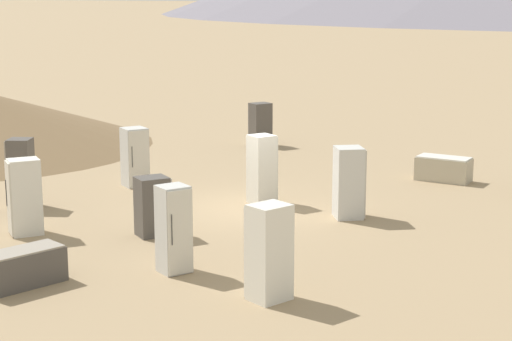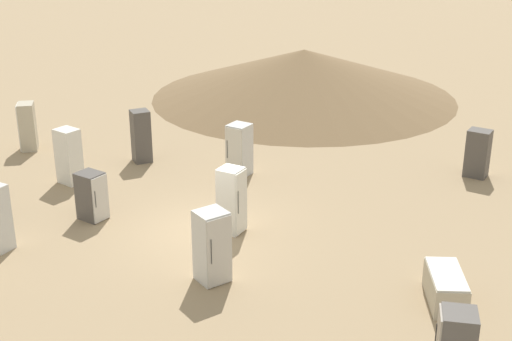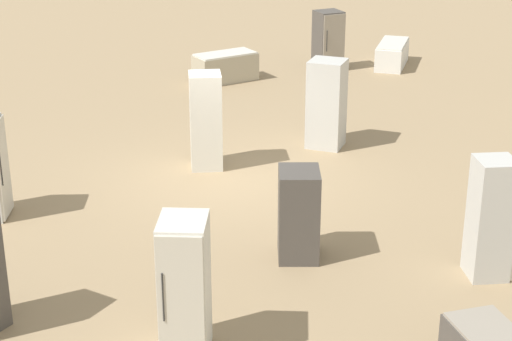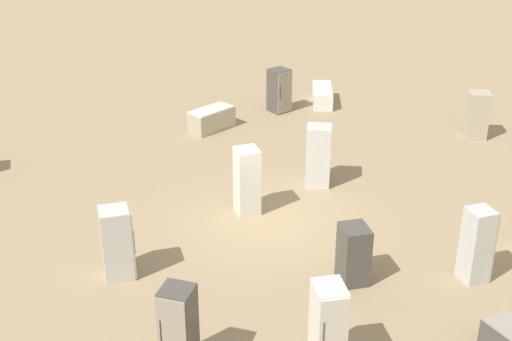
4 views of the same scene
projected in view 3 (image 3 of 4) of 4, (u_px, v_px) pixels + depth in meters
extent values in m
plane|color=#9E8460|center=(226.00, 179.00, 16.67)|extent=(1000.00, 1000.00, 0.00)
cube|color=silver|center=(206.00, 121.00, 16.94)|extent=(0.85, 0.84, 1.95)
cube|color=silver|center=(205.00, 116.00, 17.25)|extent=(0.30, 0.55, 1.87)
cylinder|color=#2D2D2D|center=(216.00, 110.00, 17.26)|extent=(0.02, 0.02, 0.68)
cube|color=#B2A88E|center=(225.00, 68.00, 23.17)|extent=(0.81, 1.69, 0.74)
cube|color=silver|center=(225.00, 54.00, 23.02)|extent=(0.78, 1.62, 0.04)
cube|color=silver|center=(185.00, 288.00, 10.78)|extent=(0.94, 0.91, 1.89)
cube|color=beige|center=(181.00, 303.00, 10.42)|extent=(0.36, 0.49, 1.81)
cylinder|color=#2D2D2D|center=(163.00, 297.00, 10.37)|extent=(0.02, 0.02, 0.66)
cube|color=#4C4742|center=(328.00, 40.00, 24.16)|extent=(0.77, 0.79, 1.67)
cube|color=gray|center=(334.00, 43.00, 23.85)|extent=(0.14, 0.67, 1.60)
cylinder|color=#2D2D2D|center=(327.00, 41.00, 23.71)|extent=(0.02, 0.02, 0.58)
cube|color=silver|center=(326.00, 104.00, 18.11)|extent=(1.00, 1.00, 1.89)
cube|color=#BCB7AD|center=(331.00, 99.00, 18.43)|extent=(0.58, 0.46, 1.82)
cylinder|color=#2D2D2D|center=(343.00, 96.00, 18.34)|extent=(0.02, 0.02, 0.66)
cube|color=#4C4742|center=(299.00, 214.00, 13.37)|extent=(0.96, 0.93, 1.46)
cube|color=#BCB7AD|center=(297.00, 204.00, 13.73)|extent=(0.36, 0.54, 1.40)
cylinder|color=#2D2D2D|center=(311.00, 199.00, 13.73)|extent=(0.02, 0.02, 0.51)
cube|color=beige|center=(3.00, 168.00, 14.75)|extent=(0.59, 0.37, 1.74)
cylinder|color=#2D2D2D|center=(1.00, 168.00, 14.49)|extent=(0.02, 0.02, 0.63)
cube|color=silver|center=(490.00, 219.00, 12.72)|extent=(0.79, 0.78, 1.88)
cube|color=beige|center=(510.00, 218.00, 12.74)|extent=(0.54, 0.30, 1.81)
cube|color=white|center=(392.00, 55.00, 24.72)|extent=(1.79, 1.88, 0.65)
cube|color=silver|center=(393.00, 43.00, 24.59)|extent=(1.72, 1.81, 0.04)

